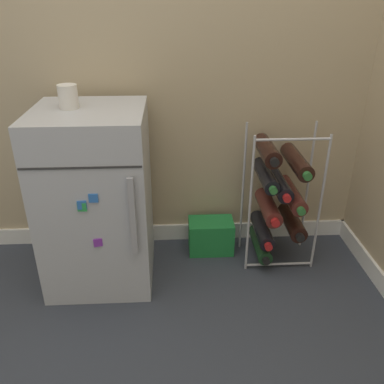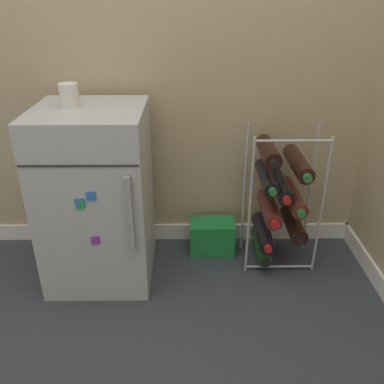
% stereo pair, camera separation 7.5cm
% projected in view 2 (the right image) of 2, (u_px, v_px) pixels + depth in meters
% --- Properties ---
extents(ground_plane, '(14.00, 14.00, 0.00)m').
position_uv_depth(ground_plane, '(161.00, 310.00, 1.76)').
color(ground_plane, '#333842').
extents(mini_fridge, '(0.47, 0.49, 0.81)m').
position_uv_depth(mini_fridge, '(97.00, 197.00, 1.84)').
color(mini_fridge, '#B7BABF').
rests_on(mini_fridge, ground_plane).
extents(wine_rack, '(0.34, 0.33, 0.69)m').
position_uv_depth(wine_rack, '(278.00, 199.00, 1.95)').
color(wine_rack, '#B2B2B7').
rests_on(wine_rack, ground_plane).
extents(soda_box, '(0.23, 0.15, 0.18)m').
position_uv_depth(soda_box, '(212.00, 236.00, 2.13)').
color(soda_box, '#1E7F38').
rests_on(soda_box, ground_plane).
extents(fridge_top_cup, '(0.08, 0.08, 0.10)m').
position_uv_depth(fridge_top_cup, '(69.00, 95.00, 1.66)').
color(fridge_top_cup, silver).
rests_on(fridge_top_cup, mini_fridge).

